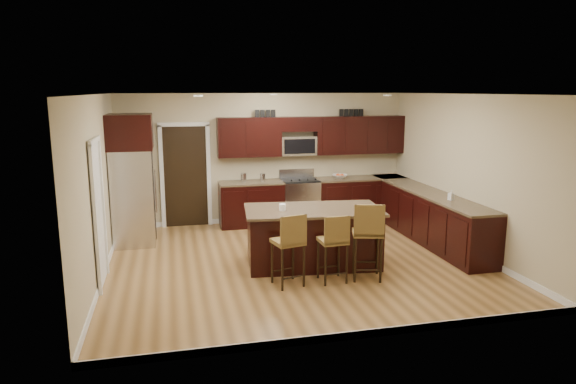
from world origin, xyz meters
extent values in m
plane|color=olive|center=(0.00, 0.00, 0.00)|extent=(6.00, 6.00, 0.00)
plane|color=silver|center=(0.00, 0.00, 2.70)|extent=(6.00, 6.00, 0.00)
plane|color=tan|center=(0.00, 2.75, 1.35)|extent=(6.00, 0.00, 6.00)
plane|color=tan|center=(-3.00, 0.00, 1.35)|extent=(0.00, 5.50, 5.50)
plane|color=tan|center=(3.00, 0.00, 1.35)|extent=(0.00, 5.50, 5.50)
cube|color=black|center=(-0.35, 2.45, 0.44)|extent=(1.30, 0.60, 0.88)
cube|color=black|center=(2.03, 2.45, 0.44)|extent=(1.94, 0.60, 0.88)
cube|color=black|center=(2.70, 0.48, 0.44)|extent=(0.60, 3.35, 0.88)
cube|color=brown|center=(-0.35, 2.45, 0.90)|extent=(1.30, 0.63, 0.04)
cube|color=brown|center=(2.03, 2.45, 0.90)|extent=(1.94, 0.63, 0.04)
cube|color=brown|center=(2.70, 0.48, 0.90)|extent=(0.63, 3.35, 0.04)
cube|color=black|center=(-0.35, 2.58, 1.82)|extent=(1.30, 0.33, 0.80)
cube|color=black|center=(2.03, 2.58, 1.82)|extent=(1.94, 0.33, 0.80)
cube|color=black|center=(0.68, 2.58, 2.07)|extent=(0.76, 0.33, 0.30)
cube|color=silver|center=(0.68, 2.45, 0.45)|extent=(0.76, 0.64, 0.90)
cube|color=black|center=(0.68, 2.45, 0.91)|extent=(0.76, 0.60, 0.03)
cube|color=black|center=(0.68, 2.15, 0.45)|extent=(0.65, 0.01, 0.45)
cube|color=silver|center=(0.68, 2.72, 1.02)|extent=(0.76, 0.05, 0.18)
cube|color=silver|center=(0.68, 2.60, 1.62)|extent=(0.76, 0.31, 0.40)
cube|color=black|center=(-1.65, 2.73, 1.03)|extent=(0.85, 0.03, 2.06)
cube|color=white|center=(-2.98, -0.30, 1.02)|extent=(0.03, 0.80, 2.04)
cube|color=black|center=(0.23, -0.18, 0.44)|extent=(2.14, 1.24, 0.88)
cube|color=brown|center=(0.23, -0.18, 0.90)|extent=(2.25, 1.35, 0.04)
cube|color=black|center=(0.23, -0.18, 0.04)|extent=(2.06, 1.15, 0.09)
cube|color=olive|center=(-0.37, -0.96, 0.65)|extent=(0.48, 0.48, 0.06)
cube|color=olive|center=(-0.32, -1.13, 0.85)|extent=(0.40, 0.13, 0.43)
cylinder|color=black|center=(-0.54, -1.13, 0.31)|extent=(0.03, 0.03, 0.62)
cylinder|color=black|center=(-0.20, -1.13, 0.31)|extent=(0.03, 0.03, 0.62)
cylinder|color=black|center=(-0.54, -0.79, 0.31)|extent=(0.03, 0.03, 0.62)
cylinder|color=black|center=(-0.20, -0.79, 0.31)|extent=(0.03, 0.03, 0.62)
cube|color=olive|center=(0.30, -0.96, 0.62)|extent=(0.40, 0.40, 0.05)
cube|color=olive|center=(0.31, -1.13, 0.81)|extent=(0.38, 0.05, 0.41)
cylinder|color=black|center=(0.14, -1.12, 0.29)|extent=(0.03, 0.03, 0.59)
cylinder|color=black|center=(0.47, -1.12, 0.29)|extent=(0.03, 0.03, 0.59)
cylinder|color=black|center=(0.14, -0.80, 0.29)|extent=(0.03, 0.03, 0.59)
cylinder|color=black|center=(0.47, -0.80, 0.29)|extent=(0.03, 0.03, 0.59)
cube|color=olive|center=(0.84, -0.96, 0.71)|extent=(0.54, 0.54, 0.06)
cube|color=olive|center=(0.78, -1.15, 0.93)|extent=(0.43, 0.16, 0.47)
cylinder|color=black|center=(0.65, -1.15, 0.34)|extent=(0.04, 0.04, 0.67)
cylinder|color=black|center=(1.02, -1.15, 0.34)|extent=(0.04, 0.04, 0.67)
cylinder|color=black|center=(0.65, -0.77, 0.34)|extent=(0.04, 0.04, 0.67)
cylinder|color=black|center=(1.02, -0.77, 0.34)|extent=(0.04, 0.04, 0.67)
cube|color=silver|center=(-2.62, 1.70, 0.87)|extent=(0.72, 0.87, 1.73)
cube|color=black|center=(-2.26, 1.70, 0.87)|extent=(0.01, 0.02, 1.65)
cylinder|color=silver|center=(-2.23, 1.62, 0.95)|extent=(0.02, 0.02, 0.77)
cylinder|color=silver|center=(-2.23, 1.78, 0.95)|extent=(0.02, 0.02, 0.77)
cube|color=black|center=(-2.62, 1.70, 2.04)|extent=(0.78, 0.93, 0.62)
cube|color=brown|center=(0.86, 1.26, 0.01)|extent=(1.03, 0.75, 0.01)
imported|color=silver|center=(1.56, 2.45, 0.96)|extent=(0.41, 0.41, 0.08)
imported|color=#B2B2B2|center=(2.70, -0.08, 1.01)|extent=(0.10, 0.10, 0.17)
cylinder|color=silver|center=(-0.50, 2.45, 1.01)|extent=(0.12, 0.12, 0.18)
cylinder|color=silver|center=(-0.11, 2.45, 1.00)|extent=(0.11, 0.11, 0.16)
cylinder|color=white|center=(-0.27, -0.18, 0.97)|extent=(0.10, 0.10, 0.10)
camera|label=1|loc=(-1.96, -7.79, 2.76)|focal=32.00mm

